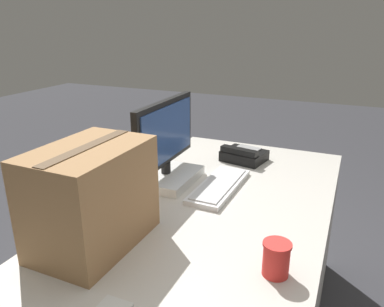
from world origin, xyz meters
TOP-DOWN VIEW (x-y plane):
  - office_desk at (0.00, 0.00)m, footprint 1.80×0.90m
  - monitor at (0.20, 0.28)m, footprint 0.50×0.26m
  - keyboard at (0.22, 0.03)m, footprint 0.43×0.16m
  - desk_phone at (0.61, 0.03)m, footprint 0.21×0.24m
  - paper_cup_right at (-0.28, -0.33)m, footprint 0.08×0.08m
  - cardboard_box at (-0.35, 0.26)m, footprint 0.40×0.27m

SIDE VIEW (x-z plane):
  - office_desk at x=0.00m, z-range 0.00..0.72m
  - keyboard at x=0.22m, z-range 0.72..0.75m
  - desk_phone at x=0.61m, z-range 0.71..0.79m
  - paper_cup_right at x=-0.28m, z-range 0.72..0.82m
  - monitor at x=0.20m, z-range 0.67..1.05m
  - cardboard_box at x=-0.35m, z-range 0.72..1.06m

